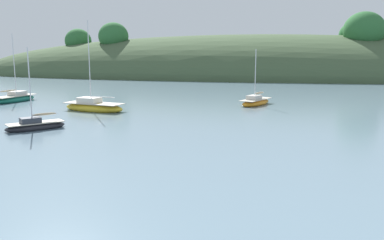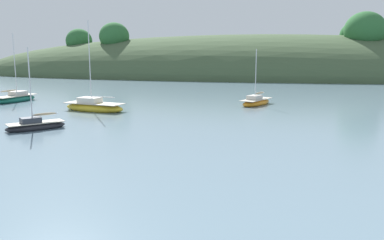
{
  "view_description": "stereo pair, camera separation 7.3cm",
  "coord_description": "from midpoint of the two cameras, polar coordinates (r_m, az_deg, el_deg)",
  "views": [
    {
      "loc": [
        5.83,
        -7.67,
        6.06
      ],
      "look_at": [
        0.0,
        20.0,
        1.2
      ],
      "focal_mm": 37.23,
      "sensor_mm": 36.0,
      "label": 1
    },
    {
      "loc": [
        5.9,
        -7.66,
        6.06
      ],
      "look_at": [
        0.0,
        20.0,
        1.2
      ],
      "focal_mm": 37.23,
      "sensor_mm": 36.0,
      "label": 2
    }
  ],
  "objects": [
    {
      "name": "sailboat_orange_cutter",
      "position": [
        42.54,
        -13.83,
        1.84
      ],
      "size": [
        7.21,
        3.67,
        9.44
      ],
      "color": "gold",
      "rests_on": "ground"
    },
    {
      "name": "far_shoreline_hill",
      "position": [
        98.32,
        8.62,
        6.17
      ],
      "size": [
        150.0,
        36.0,
        24.7
      ],
      "color": "#425638",
      "rests_on": "ground"
    },
    {
      "name": "sailboat_navy_dinghy",
      "position": [
        53.68,
        -23.91,
        2.84
      ],
      "size": [
        3.04,
        6.35,
        8.47
      ],
      "color": "#196B56",
      "rests_on": "ground"
    },
    {
      "name": "sailboat_grey_yawl",
      "position": [
        46.56,
        9.2,
        2.58
      ],
      "size": [
        3.95,
        5.79,
        6.54
      ],
      "color": "orange",
      "rests_on": "ground"
    },
    {
      "name": "sailboat_teal_outer",
      "position": [
        33.74,
        -21.46,
        -0.73
      ],
      "size": [
        4.22,
        4.48,
        6.58
      ],
      "color": "#232328",
      "rests_on": "ground"
    },
    {
      "name": "mooring_buoy_inner",
      "position": [
        48.91,
        -16.12,
        2.39
      ],
      "size": [
        0.44,
        0.44,
        0.54
      ],
      "color": "red",
      "rests_on": "ground"
    }
  ]
}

